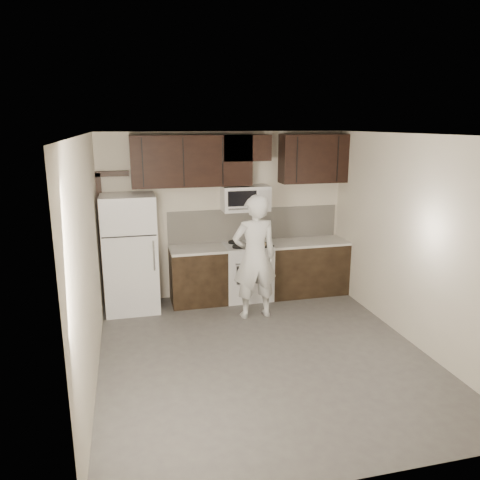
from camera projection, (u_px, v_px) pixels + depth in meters
name	position (u px, v px, depth m)	size (l,w,h in m)	color
floor	(263.00, 353.00, 5.90)	(4.50, 4.50, 0.00)	#4F4C4A
back_wall	(225.00, 215.00, 7.69)	(4.00, 4.00, 0.00)	beige
ceiling	(265.00, 135.00, 5.24)	(4.50, 4.50, 0.00)	white
counter_run	(265.00, 270.00, 7.76)	(2.95, 0.64, 0.91)	black
stove	(247.00, 271.00, 7.68)	(0.76, 0.66, 0.94)	silver
backsplash	(254.00, 224.00, 7.84)	(2.90, 0.02, 0.54)	beige
upper_cabinets	(240.00, 159.00, 7.35)	(3.48, 0.35, 0.78)	black
microwave	(245.00, 198.00, 7.51)	(0.76, 0.42, 0.40)	silver
refrigerator	(130.00, 253.00, 7.10)	(0.80, 0.76, 1.80)	silver
door_trim	(104.00, 228.00, 7.24)	(0.50, 0.08, 2.12)	black
saucepan	(256.00, 238.00, 7.74)	(0.26, 0.17, 0.15)	silver
baking_tray	(257.00, 245.00, 7.48)	(0.45, 0.33, 0.02)	black
pizza	(257.00, 244.00, 7.47)	(0.30, 0.30, 0.02)	tan
person	(255.00, 257.00, 6.83)	(0.67, 0.44, 1.84)	white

